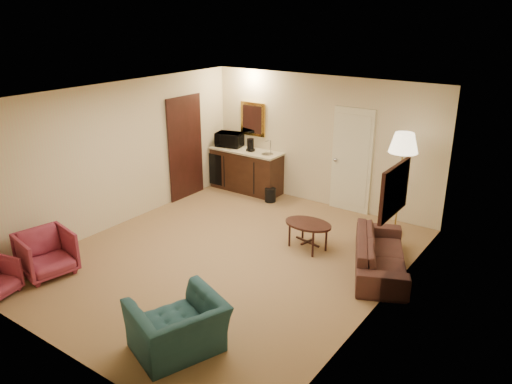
# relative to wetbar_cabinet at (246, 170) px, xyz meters

# --- Properties ---
(ground) EXTENTS (6.00, 6.00, 0.00)m
(ground) POSITION_rel_wetbar_cabinet_xyz_m (1.65, -2.72, -0.46)
(ground) COLOR olive
(ground) RESTS_ON ground
(room_walls) EXTENTS (5.02, 6.01, 2.61)m
(room_walls) POSITION_rel_wetbar_cabinet_xyz_m (1.55, -1.95, 1.26)
(room_walls) COLOR beige
(room_walls) RESTS_ON ground
(wetbar_cabinet) EXTENTS (1.64, 0.58, 0.92)m
(wetbar_cabinet) POSITION_rel_wetbar_cabinet_xyz_m (0.00, 0.00, 0.00)
(wetbar_cabinet) COLOR #311A0F
(wetbar_cabinet) RESTS_ON ground
(sofa) EXTENTS (1.26, 1.93, 0.73)m
(sofa) POSITION_rel_wetbar_cabinet_xyz_m (3.80, -1.72, -0.09)
(sofa) COLOR black
(sofa) RESTS_ON ground
(teal_armchair) EXTENTS (0.97, 1.17, 0.88)m
(teal_armchair) POSITION_rel_wetbar_cabinet_xyz_m (2.63, -4.92, -0.02)
(teal_armchair) COLOR #1F494D
(teal_armchair) RESTS_ON ground
(rose_chair_near) EXTENTS (0.80, 0.84, 0.74)m
(rose_chair_near) POSITION_rel_wetbar_cabinet_xyz_m (-0.25, -4.72, -0.09)
(rose_chair_near) COLOR maroon
(rose_chair_near) RESTS_ON ground
(coffee_table) EXTENTS (0.91, 0.72, 0.47)m
(coffee_table) POSITION_rel_wetbar_cabinet_xyz_m (2.53, -1.72, -0.23)
(coffee_table) COLOR black
(coffee_table) RESTS_ON ground
(floor_lamp) EXTENTS (0.58, 0.58, 1.85)m
(floor_lamp) POSITION_rel_wetbar_cabinet_xyz_m (3.51, -0.32, 0.47)
(floor_lamp) COLOR #AC8F39
(floor_lamp) RESTS_ON ground
(waste_bin) EXTENTS (0.27, 0.27, 0.29)m
(waste_bin) POSITION_rel_wetbar_cabinet_xyz_m (0.82, -0.28, -0.32)
(waste_bin) COLOR black
(waste_bin) RESTS_ON ground
(microwave) EXTENTS (0.62, 0.44, 0.38)m
(microwave) POSITION_rel_wetbar_cabinet_xyz_m (-0.48, 0.03, 0.65)
(microwave) COLOR black
(microwave) RESTS_ON wetbar_cabinet
(coffee_maker) EXTENTS (0.16, 0.16, 0.27)m
(coffee_maker) POSITION_rel_wetbar_cabinet_xyz_m (0.13, -0.02, 0.60)
(coffee_maker) COLOR black
(coffee_maker) RESTS_ON wetbar_cabinet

